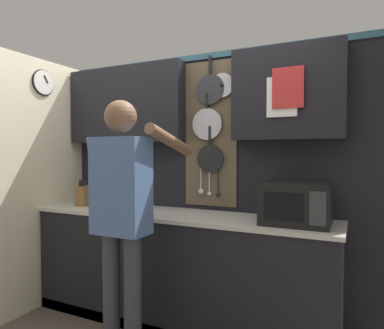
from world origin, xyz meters
name	(u,v)px	position (x,y,z in m)	size (l,w,h in m)	color
ground_plane	(177,323)	(0.00, 0.00, 0.00)	(14.00, 14.00, 0.00)	brown
base_cabinet_counter	(177,269)	(0.00, 0.00, 0.46)	(2.59, 0.58, 0.93)	black
back_wall_unit	(189,146)	(-0.01, 0.25, 1.49)	(3.16, 0.23, 2.30)	black
side_wall	(24,183)	(-1.31, -0.42, 1.16)	(0.07, 1.60, 2.30)	beige
microwave	(296,203)	(0.96, -0.01, 1.08)	(0.47, 0.37, 0.29)	black
knife_block	(85,195)	(-0.99, -0.01, 1.03)	(0.12, 0.15, 0.26)	brown
utensil_crock	(102,197)	(-0.79, -0.01, 1.02)	(0.10, 0.10, 0.35)	white
person	(122,205)	(-0.10, -0.60, 1.08)	(0.54, 0.69, 1.79)	#383842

